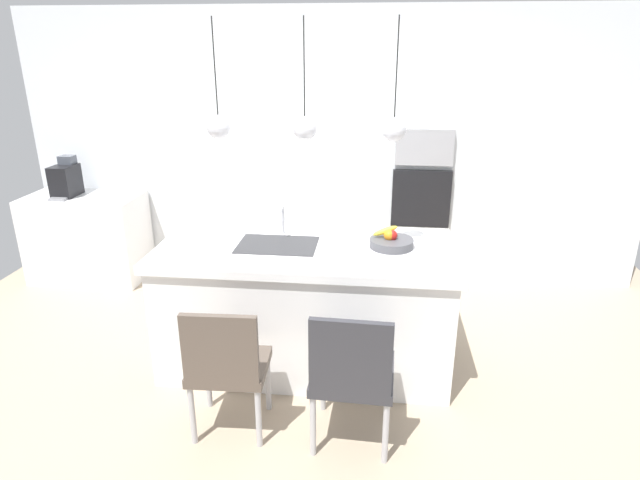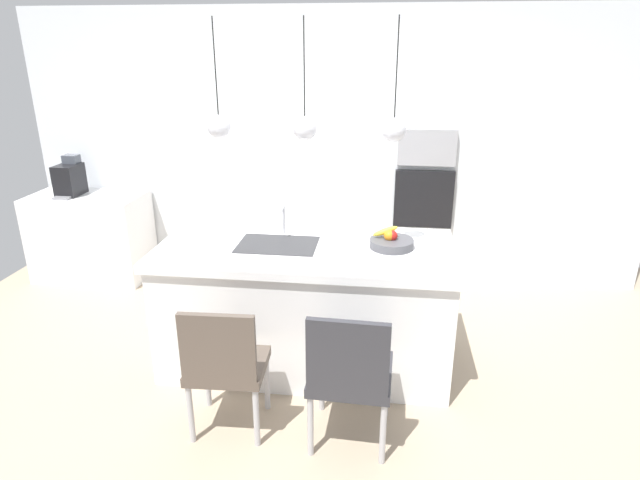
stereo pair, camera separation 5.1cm
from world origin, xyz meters
The scene contains 15 objects.
floor centered at (0.00, 0.00, 0.00)m, with size 6.60×6.60×0.00m, color tan.
back_wall centered at (0.00, 1.65, 1.30)m, with size 6.00×0.10×2.60m, color white.
kitchen_island centered at (0.00, 0.00, 0.46)m, with size 2.09×0.98×0.92m.
sink_basin centered at (-0.20, 0.00, 0.92)m, with size 0.56×0.40×0.02m, color #2D2D30.
faucet centered at (-0.20, 0.21, 1.06)m, with size 0.02×0.17×0.22m.
fruit_bowl centered at (0.59, 0.05, 0.96)m, with size 0.31×0.31×0.16m.
side_counter centered at (-2.40, 1.28, 0.43)m, with size 1.10×0.60×0.86m, color white.
coffee_machine centered at (-2.54, 1.28, 1.02)m, with size 0.20×0.35×0.38m.
microwave centered at (0.91, 1.58, 1.36)m, with size 0.54×0.08×0.34m, color #9E9EA3.
oven centered at (0.91, 1.58, 0.86)m, with size 0.56×0.08×0.56m, color black.
chair_near centered at (-0.36, -0.85, 0.49)m, with size 0.47×0.42×0.87m.
chair_middle centered at (0.38, -0.86, 0.50)m, with size 0.49×0.49×0.90m.
pendant_light_left centered at (-0.58, 0.00, 1.75)m, with size 0.16×0.16×0.76m.
pendant_light_center centered at (0.00, 0.00, 1.75)m, with size 0.16×0.16×0.76m.
pendant_light_right centered at (0.58, 0.00, 1.75)m, with size 0.16×0.16×0.76m.
Camera 1 is at (0.48, -3.44, 2.24)m, focal length 29.63 mm.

